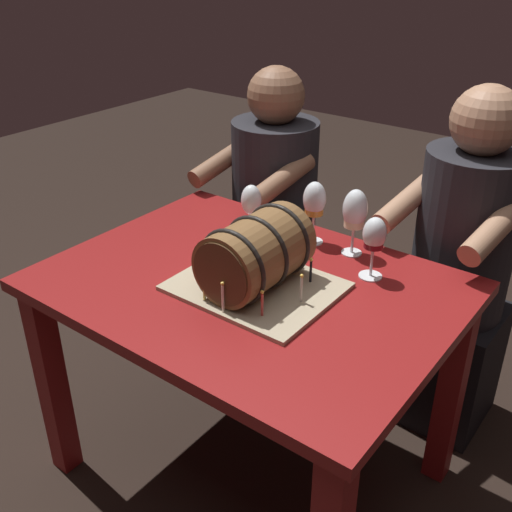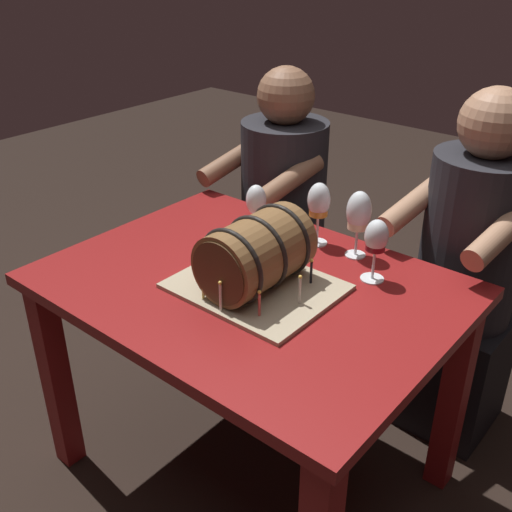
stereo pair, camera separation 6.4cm
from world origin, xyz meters
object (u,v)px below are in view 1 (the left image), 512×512
Objects in this scene: wine_glass_empty at (251,202)px; wine_glass_red at (374,237)px; barrel_cake at (256,257)px; person_seated_right at (456,283)px; wine_glass_white at (355,212)px; wine_glass_amber at (314,202)px; person_seated_left at (273,227)px; dining_table at (249,318)px.

wine_glass_red is (0.43, -0.01, 0.01)m from wine_glass_empty.
barrel_cake is 0.35× the size of person_seated_right.
wine_glass_empty is at bearing -165.81° from wine_glass_white.
wine_glass_empty is 0.20m from wine_glass_amber.
wine_glass_empty is 0.54m from person_seated_left.
wine_glass_amber is (-0.03, 0.33, 0.04)m from barrel_cake.
wine_glass_red is (0.11, -0.09, -0.01)m from wine_glass_white.
wine_glass_amber is at bearing -137.76° from person_seated_right.
person_seated_left reaches higher than wine_glass_amber.
wine_glass_white is 0.69m from person_seated_left.
wine_glass_amber is at bearing -176.77° from wine_glass_white.
wine_glass_amber is at bearing 88.02° from dining_table.
person_seated_left is (-0.42, 0.66, -0.28)m from barrel_cake.
wine_glass_empty is 0.82× the size of wine_glass_white.
dining_table is at bearing 153.06° from barrel_cake.
person_seated_left is 0.75m from person_seated_right.
wine_glass_white is 0.14m from wine_glass_red.
barrel_cake is 2.05× the size of wine_glass_white.
wine_glass_red is at bearing 41.29° from dining_table.
wine_glass_empty reaches higher than dining_table.
wine_glass_white reaches higher than wine_glass_empty.
wine_glass_white is (0.32, 0.08, 0.02)m from wine_glass_empty.
dining_table is 0.96× the size of person_seated_left.
wine_glass_empty is at bearing -63.50° from person_seated_left.
person_seated_right is (0.12, 0.42, -0.30)m from wine_glass_red.
dining_table is 0.22m from barrel_cake.
person_seated_right reaches higher than wine_glass_white.
barrel_cake is at bearing -50.16° from wine_glass_empty.
wine_glass_amber is (0.19, 0.07, 0.02)m from wine_glass_empty.
person_seated_right is at bearing 63.05° from barrel_cake.
person_seated_right is at bearing 74.08° from wine_glass_red.
person_seated_right is at bearing 36.34° from wine_glass_empty.
person_seated_left is (-0.52, 0.32, -0.32)m from wine_glass_white.
wine_glass_white is 0.50m from person_seated_right.
wine_glass_amber is 0.17× the size of person_seated_right.
wine_glass_empty is 0.74m from person_seated_right.
wine_glass_empty is at bearing 126.44° from dining_table.
wine_glass_white is (0.11, 0.34, 0.04)m from barrel_cake.
person_seated_right is at bearing 42.24° from wine_glass_amber.
wine_glass_amber is 1.10× the size of wine_glass_red.
barrel_cake is 0.33m from wine_glass_empty.
person_seated_right is at bearing -0.00° from person_seated_left.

